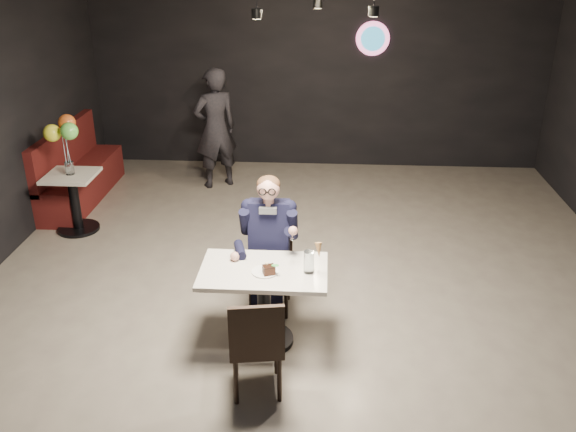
# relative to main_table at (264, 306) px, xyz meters

# --- Properties ---
(floor) EXTENTS (9.00, 9.00, 0.00)m
(floor) POSITION_rel_main_table_xyz_m (0.38, 0.37, -0.38)
(floor) COLOR gray
(floor) RESTS_ON ground
(wall_sign) EXTENTS (0.50, 0.06, 0.50)m
(wall_sign) POSITION_rel_main_table_xyz_m (1.18, 4.84, 1.62)
(wall_sign) COLOR pink
(wall_sign) RESTS_ON floor
(main_table) EXTENTS (1.10, 0.70, 0.75)m
(main_table) POSITION_rel_main_table_xyz_m (0.00, 0.00, 0.00)
(main_table) COLOR silver
(main_table) RESTS_ON floor
(chair_far) EXTENTS (0.42, 0.46, 0.92)m
(chair_far) POSITION_rel_main_table_xyz_m (0.00, 0.55, 0.09)
(chair_far) COLOR black
(chair_far) RESTS_ON floor
(chair_near) EXTENTS (0.48, 0.52, 0.92)m
(chair_near) POSITION_rel_main_table_xyz_m (0.00, -0.64, 0.09)
(chair_near) COLOR black
(chair_near) RESTS_ON floor
(seated_man) EXTENTS (0.60, 0.80, 1.44)m
(seated_man) POSITION_rel_main_table_xyz_m (0.00, 0.55, 0.34)
(seated_man) COLOR black
(seated_man) RESTS_ON floor
(dessert_plate) EXTENTS (0.23, 0.23, 0.01)m
(dessert_plate) POSITION_rel_main_table_xyz_m (0.02, -0.05, 0.38)
(dessert_plate) COLOR white
(dessert_plate) RESTS_ON main_table
(cake_slice) EXTENTS (0.12, 0.11, 0.07)m
(cake_slice) POSITION_rel_main_table_xyz_m (0.06, -0.10, 0.42)
(cake_slice) COLOR black
(cake_slice) RESTS_ON dessert_plate
(mint_leaf) EXTENTS (0.07, 0.04, 0.01)m
(mint_leaf) POSITION_rel_main_table_xyz_m (0.11, -0.09, 0.47)
(mint_leaf) COLOR green
(mint_leaf) RESTS_ON cake_slice
(sundae_glass) EXTENTS (0.09, 0.09, 0.20)m
(sundae_glass) POSITION_rel_main_table_xyz_m (0.39, -0.03, 0.47)
(sundae_glass) COLOR silver
(sundae_glass) RESTS_ON main_table
(wafer_cone) EXTENTS (0.08, 0.08, 0.12)m
(wafer_cone) POSITION_rel_main_table_xyz_m (0.47, -0.08, 0.62)
(wafer_cone) COLOR tan
(wafer_cone) RESTS_ON sundae_glass
(booth_bench) EXTENTS (0.51, 2.05, 1.02)m
(booth_bench) POSITION_rel_main_table_xyz_m (-2.87, 3.18, 0.14)
(booth_bench) COLOR #410E0E
(booth_bench) RESTS_ON floor
(side_table) EXTENTS (0.59, 0.59, 0.74)m
(side_table) POSITION_rel_main_table_xyz_m (-2.57, 2.18, -0.01)
(side_table) COLOR silver
(side_table) RESTS_ON floor
(balloon_vase) EXTENTS (0.10, 0.10, 0.16)m
(balloon_vase) POSITION_rel_main_table_xyz_m (-2.57, 2.18, 0.45)
(balloon_vase) COLOR silver
(balloon_vase) RESTS_ON side_table
(balloon_bunch) EXTENTS (0.38, 0.38, 0.62)m
(balloon_bunch) POSITION_rel_main_table_xyz_m (-2.57, 2.18, 0.84)
(balloon_bunch) COLOR #FFFC35
(balloon_bunch) RESTS_ON balloon_vase
(passerby) EXTENTS (0.76, 0.69, 1.74)m
(passerby) POSITION_rel_main_table_xyz_m (-1.07, 3.82, 0.50)
(passerby) COLOR black
(passerby) RESTS_ON floor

